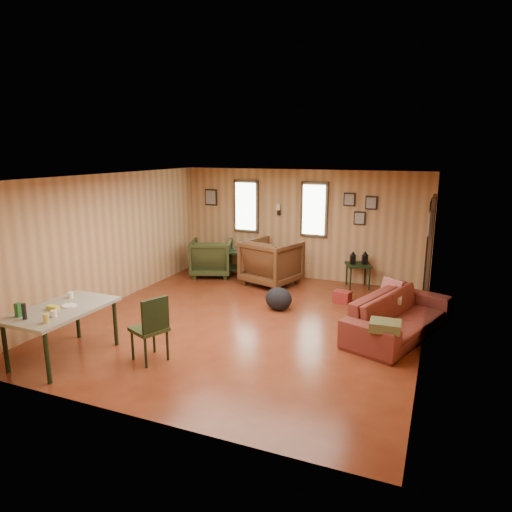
{
  "coord_description": "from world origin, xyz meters",
  "views": [
    {
      "loc": [
        2.87,
        -6.57,
        2.81
      ],
      "look_at": [
        0.0,
        0.4,
        1.05
      ],
      "focal_mm": 32.0,
      "sensor_mm": 36.0,
      "label": 1
    }
  ],
  "objects_px": {
    "sofa": "(400,308)",
    "recliner_brown": "(272,260)",
    "dining_table": "(61,313)",
    "end_table": "(231,258)",
    "recliner_green": "(211,256)",
    "side_table": "(359,263)"
  },
  "relations": [
    {
      "from": "sofa",
      "to": "recliner_brown",
      "type": "height_order",
      "value": "recliner_brown"
    },
    {
      "from": "sofa",
      "to": "dining_table",
      "type": "height_order",
      "value": "dining_table"
    },
    {
      "from": "end_table",
      "to": "recliner_brown",
      "type": "bearing_deg",
      "value": -15.08
    },
    {
      "from": "recliner_brown",
      "to": "end_table",
      "type": "bearing_deg",
      "value": 2.0
    },
    {
      "from": "sofa",
      "to": "end_table",
      "type": "relative_size",
      "value": 3.03
    },
    {
      "from": "end_table",
      "to": "recliner_green",
      "type": "bearing_deg",
      "value": -158.98
    },
    {
      "from": "dining_table",
      "to": "recliner_green",
      "type": "bearing_deg",
      "value": 92.36
    },
    {
      "from": "recliner_green",
      "to": "dining_table",
      "type": "relative_size",
      "value": 0.64
    },
    {
      "from": "recliner_brown",
      "to": "dining_table",
      "type": "height_order",
      "value": "recliner_brown"
    },
    {
      "from": "sofa",
      "to": "recliner_green",
      "type": "height_order",
      "value": "recliner_green"
    },
    {
      "from": "end_table",
      "to": "dining_table",
      "type": "relative_size",
      "value": 0.51
    },
    {
      "from": "sofa",
      "to": "recliner_brown",
      "type": "relative_size",
      "value": 2.08
    },
    {
      "from": "sofa",
      "to": "recliner_green",
      "type": "xyz_separation_m",
      "value": [
        -4.3,
        1.96,
        0.03
      ]
    },
    {
      "from": "recliner_brown",
      "to": "recliner_green",
      "type": "height_order",
      "value": "recliner_brown"
    },
    {
      "from": "dining_table",
      "to": "recliner_brown",
      "type": "bearing_deg",
      "value": 73.43
    },
    {
      "from": "dining_table",
      "to": "sofa",
      "type": "bearing_deg",
      "value": 32.8
    },
    {
      "from": "end_table",
      "to": "dining_table",
      "type": "distance_m",
      "value": 4.74
    },
    {
      "from": "recliner_green",
      "to": "dining_table",
      "type": "height_order",
      "value": "dining_table"
    },
    {
      "from": "sofa",
      "to": "side_table",
      "type": "relative_size",
      "value": 2.84
    },
    {
      "from": "sofa",
      "to": "side_table",
      "type": "xyz_separation_m",
      "value": [
        -1.04,
        2.29,
        0.1
      ]
    },
    {
      "from": "end_table",
      "to": "dining_table",
      "type": "bearing_deg",
      "value": -93.5
    },
    {
      "from": "sofa",
      "to": "dining_table",
      "type": "bearing_deg",
      "value": 141.25
    }
  ]
}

